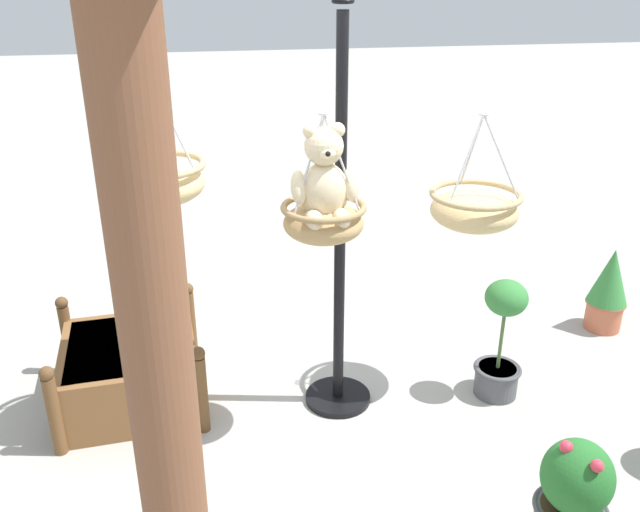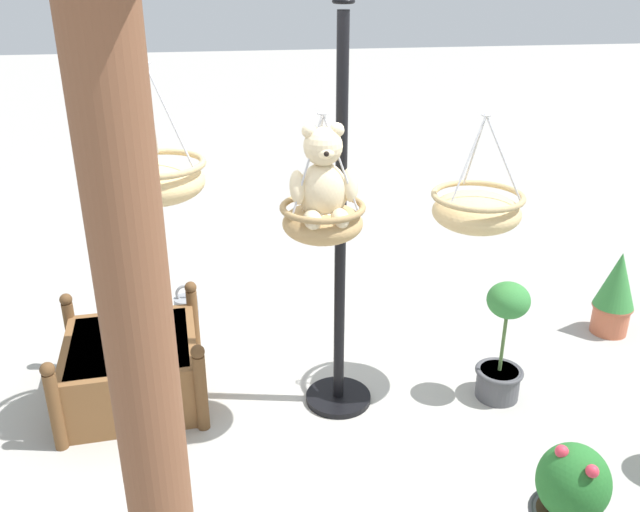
{
  "view_description": "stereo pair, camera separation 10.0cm",
  "coord_description": "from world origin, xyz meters",
  "px_view_note": "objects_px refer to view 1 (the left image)",
  "views": [
    {
      "loc": [
        0.67,
        3.7,
        2.73
      ],
      "look_at": [
        0.01,
        0.11,
        1.12
      ],
      "focal_mm": 37.28,
      "sensor_mm": 36.0,
      "label": 1
    },
    {
      "loc": [
        0.57,
        3.72,
        2.73
      ],
      "look_at": [
        0.01,
        0.11,
        1.12
      ],
      "focal_mm": 37.28,
      "sensor_mm": 36.0,
      "label": 2
    }
  ],
  "objects_px": {
    "potted_plant_broad_leaf": "(608,289)",
    "hanging_basket_right_low": "(156,181)",
    "display_pole_central": "(339,294)",
    "watering_can": "(181,308)",
    "teddy_bear": "(324,181)",
    "potted_plant_small_succulent": "(501,343)",
    "potted_plant_tall_leafy": "(573,497)",
    "greenhouse_pillar_right": "(165,418)",
    "hanging_basket_with_teddy": "(323,220)",
    "wooden_planter_box": "(131,369)",
    "hanging_basket_left_high": "(475,208)"
  },
  "relations": [
    {
      "from": "greenhouse_pillar_right",
      "to": "potted_plant_small_succulent",
      "type": "relative_size",
      "value": 3.41
    },
    {
      "from": "hanging_basket_right_low",
      "to": "watering_can",
      "type": "distance_m",
      "value": 2.05
    },
    {
      "from": "hanging_basket_right_low",
      "to": "greenhouse_pillar_right",
      "type": "height_order",
      "value": "greenhouse_pillar_right"
    },
    {
      "from": "hanging_basket_with_teddy",
      "to": "potted_plant_broad_leaf",
      "type": "bearing_deg",
      "value": -161.71
    },
    {
      "from": "watering_can",
      "to": "wooden_planter_box",
      "type": "bearing_deg",
      "value": 74.06
    },
    {
      "from": "display_pole_central",
      "to": "hanging_basket_right_low",
      "type": "distance_m",
      "value": 1.33
    },
    {
      "from": "potted_plant_small_succulent",
      "to": "watering_can",
      "type": "height_order",
      "value": "potted_plant_small_succulent"
    },
    {
      "from": "potted_plant_small_succulent",
      "to": "display_pole_central",
      "type": "bearing_deg",
      "value": -6.52
    },
    {
      "from": "potted_plant_tall_leafy",
      "to": "greenhouse_pillar_right",
      "type": "bearing_deg",
      "value": 14.38
    },
    {
      "from": "display_pole_central",
      "to": "teddy_bear",
      "type": "distance_m",
      "value": 0.9
    },
    {
      "from": "hanging_basket_left_high",
      "to": "hanging_basket_with_teddy",
      "type": "bearing_deg",
      "value": 14.71
    },
    {
      "from": "hanging_basket_left_high",
      "to": "wooden_planter_box",
      "type": "relative_size",
      "value": 0.7
    },
    {
      "from": "display_pole_central",
      "to": "greenhouse_pillar_right",
      "type": "distance_m",
      "value": 2.22
    },
    {
      "from": "display_pole_central",
      "to": "teddy_bear",
      "type": "xyz_separation_m",
      "value": [
        0.15,
        0.27,
        0.84
      ]
    },
    {
      "from": "hanging_basket_left_high",
      "to": "hanging_basket_right_low",
      "type": "xyz_separation_m",
      "value": [
        1.92,
        0.05,
        0.31
      ]
    },
    {
      "from": "wooden_planter_box",
      "to": "potted_plant_small_succulent",
      "type": "bearing_deg",
      "value": 171.06
    },
    {
      "from": "teddy_bear",
      "to": "potted_plant_small_succulent",
      "type": "xyz_separation_m",
      "value": [
        -1.23,
        -0.15,
        -1.25
      ]
    },
    {
      "from": "display_pole_central",
      "to": "greenhouse_pillar_right",
      "type": "relative_size",
      "value": 0.87
    },
    {
      "from": "hanging_basket_right_low",
      "to": "potted_plant_small_succulent",
      "type": "bearing_deg",
      "value": 177.71
    },
    {
      "from": "teddy_bear",
      "to": "potted_plant_small_succulent",
      "type": "bearing_deg",
      "value": -173.02
    },
    {
      "from": "potted_plant_small_succulent",
      "to": "potted_plant_broad_leaf",
      "type": "distance_m",
      "value": 1.41
    },
    {
      "from": "hanging_basket_left_high",
      "to": "hanging_basket_right_low",
      "type": "relative_size",
      "value": 0.95
    },
    {
      "from": "wooden_planter_box",
      "to": "potted_plant_small_succulent",
      "type": "relative_size",
      "value": 1.21
    },
    {
      "from": "display_pole_central",
      "to": "hanging_basket_right_low",
      "type": "relative_size",
      "value": 3.33
    },
    {
      "from": "hanging_basket_right_low",
      "to": "watering_can",
      "type": "bearing_deg",
      "value": -89.75
    },
    {
      "from": "hanging_basket_right_low",
      "to": "watering_can",
      "type": "height_order",
      "value": "hanging_basket_right_low"
    },
    {
      "from": "teddy_bear",
      "to": "potted_plant_broad_leaf",
      "type": "distance_m",
      "value": 2.91
    },
    {
      "from": "wooden_planter_box",
      "to": "potted_plant_small_succulent",
      "type": "height_order",
      "value": "potted_plant_small_succulent"
    },
    {
      "from": "display_pole_central",
      "to": "watering_can",
      "type": "distance_m",
      "value": 1.84
    },
    {
      "from": "display_pole_central",
      "to": "watering_can",
      "type": "bearing_deg",
      "value": -51.63
    },
    {
      "from": "wooden_planter_box",
      "to": "teddy_bear",
      "type": "bearing_deg",
      "value": 156.19
    },
    {
      "from": "hanging_basket_with_teddy",
      "to": "potted_plant_tall_leafy",
      "type": "xyz_separation_m",
      "value": [
        -1.03,
        1.18,
        -1.09
      ]
    },
    {
      "from": "wooden_planter_box",
      "to": "potted_plant_broad_leaf",
      "type": "distance_m",
      "value": 3.7
    },
    {
      "from": "hanging_basket_right_low",
      "to": "watering_can",
      "type": "relative_size",
      "value": 2.19
    },
    {
      "from": "display_pole_central",
      "to": "potted_plant_small_succulent",
      "type": "bearing_deg",
      "value": 173.48
    },
    {
      "from": "potted_plant_broad_leaf",
      "to": "display_pole_central",
      "type": "bearing_deg",
      "value": 13.71
    },
    {
      "from": "teddy_bear",
      "to": "potted_plant_tall_leafy",
      "type": "bearing_deg",
      "value": 131.77
    },
    {
      "from": "greenhouse_pillar_right",
      "to": "potted_plant_tall_leafy",
      "type": "height_order",
      "value": "greenhouse_pillar_right"
    },
    {
      "from": "teddy_bear",
      "to": "hanging_basket_left_high",
      "type": "distance_m",
      "value": 1.11
    },
    {
      "from": "hanging_basket_left_high",
      "to": "wooden_planter_box",
      "type": "bearing_deg",
      "value": -6.27
    },
    {
      "from": "potted_plant_broad_leaf",
      "to": "hanging_basket_right_low",
      "type": "bearing_deg",
      "value": 10.16
    },
    {
      "from": "display_pole_central",
      "to": "watering_can",
      "type": "relative_size",
      "value": 7.3
    },
    {
      "from": "hanging_basket_left_high",
      "to": "potted_plant_tall_leafy",
      "type": "height_order",
      "value": "hanging_basket_left_high"
    },
    {
      "from": "display_pole_central",
      "to": "potted_plant_tall_leafy",
      "type": "bearing_deg",
      "value": 121.65
    },
    {
      "from": "teddy_bear",
      "to": "display_pole_central",
      "type": "bearing_deg",
      "value": -118.62
    },
    {
      "from": "hanging_basket_right_low",
      "to": "wooden_planter_box",
      "type": "xyz_separation_m",
      "value": [
        0.31,
        -0.3,
        -1.39
      ]
    },
    {
      "from": "hanging_basket_with_teddy",
      "to": "potted_plant_small_succulent",
      "type": "height_order",
      "value": "hanging_basket_with_teddy"
    },
    {
      "from": "display_pole_central",
      "to": "hanging_basket_left_high",
      "type": "relative_size",
      "value": 3.5
    },
    {
      "from": "hanging_basket_with_teddy",
      "to": "potted_plant_small_succulent",
      "type": "bearing_deg",
      "value": -174.17
    },
    {
      "from": "hanging_basket_with_teddy",
      "to": "potted_plant_tall_leafy",
      "type": "bearing_deg",
      "value": 131.17
    }
  ]
}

